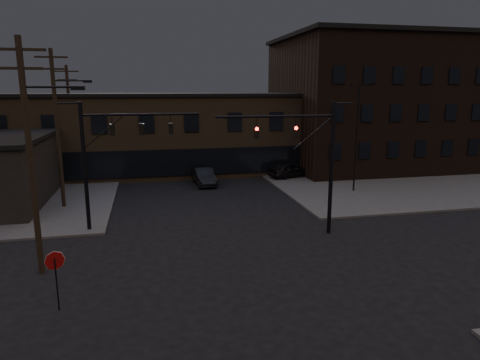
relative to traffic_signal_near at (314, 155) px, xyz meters
name	(u,v)px	position (x,y,z in m)	size (l,w,h in m)	color
ground	(242,272)	(-5.36, -4.50, -4.93)	(140.00, 140.00, 0.00)	black
sidewalk_ne	(395,170)	(16.64, 17.50, -4.86)	(30.00, 30.00, 0.15)	#474744
building_row	(186,133)	(-5.36, 23.50, -0.93)	(40.00, 12.00, 8.00)	brown
building_right	(380,105)	(16.64, 21.50, 2.07)	(22.00, 16.00, 14.00)	black
traffic_signal_near	(314,155)	(0.00, 0.00, 0.00)	(7.12, 0.24, 8.00)	black
traffic_signal_far	(106,151)	(-12.07, 3.50, 0.08)	(7.12, 0.24, 8.00)	black
stop_sign	(55,267)	(-13.36, -6.49, -3.09)	(0.72, 0.33, 2.48)	black
utility_pole_near	(31,153)	(-14.79, -2.50, 0.94)	(3.70, 0.28, 11.00)	black
utility_pole_mid	(58,126)	(-15.79, 9.50, 1.19)	(3.70, 0.28, 11.50)	black
utility_pole_far	(70,120)	(-16.86, 21.50, 0.85)	(2.20, 0.28, 11.00)	black
lot_light_a	(357,128)	(7.64, 9.50, 0.58)	(1.50, 0.28, 9.14)	black
lot_light_b	(389,123)	(13.64, 14.50, 0.58)	(1.50, 0.28, 9.14)	black
parked_car_lot_a	(289,170)	(4.10, 16.22, -4.04)	(1.75, 4.34, 1.48)	black
parked_car_lot_b	(398,164)	(17.04, 17.63, -4.16)	(1.73, 4.25, 1.23)	silver
car_crossing	(204,176)	(-4.54, 15.28, -4.16)	(1.64, 4.70, 1.55)	black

